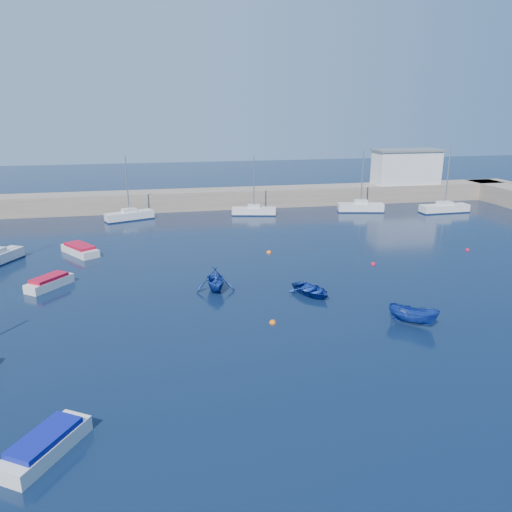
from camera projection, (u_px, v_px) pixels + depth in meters
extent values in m
plane|color=#0C1A34|center=(310.00, 353.00, 29.78)|extent=(220.00, 220.00, 0.00)
cube|color=gray|center=(214.00, 199.00, 72.56)|extent=(96.00, 4.50, 2.60)
cube|color=silver|center=(406.00, 168.00, 77.29)|extent=(10.00, 4.00, 5.00)
cube|color=silver|center=(130.00, 216.00, 64.70)|extent=(6.35, 3.96, 1.08)
cylinder|color=#B7BABC|center=(127.00, 185.00, 63.53)|extent=(0.16, 0.16, 7.08)
cube|color=silver|center=(254.00, 211.00, 67.79)|extent=(6.12, 2.89, 1.01)
cylinder|color=#B7BABC|center=(254.00, 183.00, 66.67)|extent=(0.15, 0.15, 6.79)
cube|color=silver|center=(360.00, 208.00, 69.80)|extent=(6.49, 3.04, 1.19)
cylinder|color=#B7BABC|center=(362.00, 178.00, 68.59)|extent=(0.18, 0.18, 7.20)
cube|color=silver|center=(444.00, 209.00, 69.41)|extent=(6.93, 2.15, 1.09)
cylinder|color=#B7BABC|center=(448.00, 176.00, 68.12)|extent=(0.16, 0.16, 7.90)
cube|color=silver|center=(49.00, 283.00, 40.54)|extent=(3.54, 4.00, 0.71)
cube|color=#B60D28|center=(49.00, 278.00, 40.40)|extent=(2.88, 3.17, 0.27)
cube|color=silver|center=(80.00, 251.00, 49.75)|extent=(4.11, 4.96, 0.73)
cube|color=#B60D28|center=(80.00, 246.00, 49.61)|extent=(3.36, 3.91, 0.27)
cube|color=silver|center=(46.00, 447.00, 21.03)|extent=(3.48, 4.33, 0.72)
cube|color=navy|center=(44.00, 437.00, 20.89)|extent=(2.86, 3.41, 0.27)
imported|color=navy|center=(312.00, 290.00, 38.97)|extent=(3.93, 4.47, 0.77)
imported|color=navy|center=(215.00, 279.00, 39.78)|extent=(3.22, 3.69, 1.87)
imported|color=navy|center=(413.00, 315.00, 33.56)|extent=(3.35, 3.21, 1.30)
sphere|color=orange|center=(273.00, 323.00, 33.96)|extent=(0.46, 0.46, 0.46)
sphere|color=#B50D2E|center=(373.00, 265.00, 46.54)|extent=(0.49, 0.49, 0.49)
sphere|color=orange|center=(269.00, 253.00, 50.30)|extent=(0.50, 0.50, 0.50)
sphere|color=#B50D2E|center=(467.00, 250.00, 51.15)|extent=(0.44, 0.44, 0.44)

